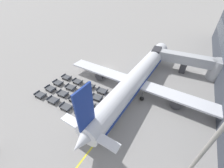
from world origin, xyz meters
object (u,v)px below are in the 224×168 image
(airplane, at_px, (137,78))
(baggage_dolly_row_mid_b_col_e, at_px, (111,103))
(baggage_dolly_row_near_col_c, at_px, (66,107))
(baggage_dolly_row_far_col_d, at_px, (102,91))
(baggage_dolly_row_near_col_e, at_px, (97,121))
(baggage_dolly_row_mid_a_col_a, at_px, (51,89))
(baggage_dolly_row_mid_b_col_d, at_px, (97,97))
(baggage_dolly_row_near_col_d, at_px, (82,114))
(baggage_dolly_row_mid_a_col_b, at_px, (63,93))
(baggage_dolly_row_mid_a_col_c, at_px, (74,99))
(baggage_dolly_row_far_col_a, at_px, (67,77))
(baggage_dolly_row_mid_b_col_c, at_px, (84,92))
(baggage_dolly_row_far_col_e, at_px, (117,96))
(baggage_dolly_row_near_col_b, at_px, (53,100))
(baggage_dolly_row_mid_a_col_d, at_px, (89,105))
(baggage_dolly_row_far_col_c, at_px, (90,86))
(baggage_dolly_row_mid_a_col_e, at_px, (106,112))
(baggage_dolly_row_near_col_a, at_px, (40,95))
(baggage_dolly_row_far_col_b, at_px, (78,81))
(baggage_dolly_row_mid_b_col_a, at_px, (58,83))
(baggage_dolly_row_mid_b_col_b, at_px, (71,87))

(airplane, bearing_deg, baggage_dolly_row_mid_b_col_e, -107.90)
(baggage_dolly_row_near_col_c, relative_size, baggage_dolly_row_far_col_d, 0.99)
(baggage_dolly_row_near_col_e, bearing_deg, baggage_dolly_row_mid_a_col_a, 171.13)
(baggage_dolly_row_near_col_e, xyz_separation_m, baggage_dolly_row_mid_b_col_d, (-4.04, 5.72, 0.00))
(baggage_dolly_row_near_col_d, bearing_deg, baggage_dolly_row_mid_a_col_b, 161.73)
(baggage_dolly_row_near_col_e, bearing_deg, baggage_dolly_row_mid_a_col_b, 167.49)
(airplane, height_order, baggage_dolly_row_mid_a_col_c, airplane)
(baggage_dolly_row_near_col_d, xyz_separation_m, baggage_dolly_row_far_col_a, (-12.55, 8.44, 0.00))
(baggage_dolly_row_near_col_d, xyz_separation_m, baggage_dolly_row_near_col_e, (3.93, 0.02, 0.00))
(baggage_dolly_row_mid_b_col_c, distance_m, baggage_dolly_row_far_col_e, 8.53)
(baggage_dolly_row_near_col_b, distance_m, baggage_dolly_row_near_col_e, 12.40)
(baggage_dolly_row_mid_a_col_d, distance_m, baggage_dolly_row_far_col_c, 7.01)
(baggage_dolly_row_mid_a_col_c, distance_m, baggage_dolly_row_mid_a_col_e, 8.47)
(baggage_dolly_row_near_col_a, height_order, baggage_dolly_row_mid_a_col_d, same)
(baggage_dolly_row_far_col_d, bearing_deg, baggage_dolly_row_near_col_a, -144.63)
(baggage_dolly_row_near_col_b, relative_size, baggage_dolly_row_far_col_e, 1.00)
(airplane, height_order, baggage_dolly_row_far_col_b, airplane)
(baggage_dolly_row_mid_b_col_c, xyz_separation_m, baggage_dolly_row_mid_b_col_d, (4.05, 0.02, 0.00))
(baggage_dolly_row_mid_b_col_e, bearing_deg, baggage_dolly_row_near_col_d, -123.17)
(baggage_dolly_row_mid_a_col_c, relative_size, baggage_dolly_row_far_col_e, 1.00)
(baggage_dolly_row_near_col_a, relative_size, baggage_dolly_row_mid_b_col_d, 0.99)
(baggage_dolly_row_mid_b_col_d, bearing_deg, baggage_dolly_row_far_col_d, 95.29)
(baggage_dolly_row_mid_b_col_a, distance_m, baggage_dolly_row_far_col_d, 12.66)
(baggage_dolly_row_mid_a_col_c, bearing_deg, baggage_dolly_row_mid_a_col_d, 2.61)
(baggage_dolly_row_near_col_d, relative_size, baggage_dolly_row_mid_b_col_c, 0.99)
(baggage_dolly_row_mid_b_col_e, relative_size, baggage_dolly_row_far_col_d, 1.00)
(baggage_dolly_row_mid_b_col_a, bearing_deg, baggage_dolly_row_far_col_a, 88.06)
(baggage_dolly_row_far_col_c, bearing_deg, baggage_dolly_row_near_col_c, -89.80)
(baggage_dolly_row_near_col_e, bearing_deg, baggage_dolly_row_mid_b_col_d, 125.26)
(airplane, bearing_deg, baggage_dolly_row_mid_b_col_b, -150.17)
(baggage_dolly_row_mid_b_col_c, height_order, baggage_dolly_row_far_col_c, same)
(baggage_dolly_row_mid_b_col_d, bearing_deg, baggage_dolly_row_far_col_c, 147.12)
(baggage_dolly_row_mid_a_col_d, relative_size, baggage_dolly_row_mid_b_col_b, 0.99)
(baggage_dolly_row_near_col_e, distance_m, baggage_dolly_row_mid_a_col_d, 4.93)
(baggage_dolly_row_mid_a_col_b, bearing_deg, baggage_dolly_row_far_col_a, 126.96)
(baggage_dolly_row_mid_b_col_c, bearing_deg, baggage_dolly_row_near_col_b, -126.51)
(baggage_dolly_row_mid_a_col_b, xyz_separation_m, baggage_dolly_row_mid_b_col_e, (12.06, 3.10, 0.00))
(baggage_dolly_row_far_col_b, bearing_deg, baggage_dolly_row_far_col_e, 1.11)
(baggage_dolly_row_near_col_a, relative_size, baggage_dolly_row_far_col_e, 1.00)
(airplane, xyz_separation_m, baggage_dolly_row_far_col_e, (-2.62, -5.36, -2.93))
(baggage_dolly_row_mid_b_col_d, bearing_deg, baggage_dolly_row_mid_a_col_b, -159.64)
(baggage_dolly_row_mid_a_col_b, bearing_deg, airplane, 37.56)
(baggage_dolly_row_mid_a_col_b, bearing_deg, baggage_dolly_row_far_col_e, 26.21)
(baggage_dolly_row_near_col_e, relative_size, baggage_dolly_row_far_col_e, 1.01)
(baggage_dolly_row_near_col_b, relative_size, baggage_dolly_row_far_col_c, 0.99)
(baggage_dolly_row_near_col_a, xyz_separation_m, baggage_dolly_row_mid_a_col_d, (12.48, 3.14, 0.00))
(baggage_dolly_row_mid_a_col_e, xyz_separation_m, baggage_dolly_row_mid_b_col_b, (-12.40, 2.59, 0.00))
(baggage_dolly_row_mid_a_col_c, bearing_deg, baggage_dolly_row_near_col_c, -88.33)
(baggage_dolly_row_mid_a_col_a, bearing_deg, baggage_dolly_row_mid_b_col_e, 11.32)
(airplane, relative_size, baggage_dolly_row_near_col_d, 13.39)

